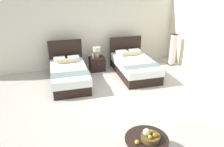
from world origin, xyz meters
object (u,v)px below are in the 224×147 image
object	(u,v)px
vase	(93,56)
loose_apple	(137,142)
table_lamp	(97,51)
coffee_table	(146,142)
floor_lamp_corner	(173,50)
fruit_bowl	(150,136)
bed_near_corner	(134,66)
bed_near_window	(69,74)
nightstand	(97,64)

from	to	relation	value
vase	loose_apple	xyz separation A→B (m)	(-0.27, -4.56, -0.16)
table_lamp	coffee_table	bearing A→B (deg)	-92.37
coffee_table	floor_lamp_corner	xyz separation A→B (m)	(3.15, 4.18, 0.31)
table_lamp	fruit_bowl	world-z (taller)	table_lamp
bed_near_corner	fruit_bowl	bearing A→B (deg)	-109.07
table_lamp	floor_lamp_corner	bearing A→B (deg)	-6.87
floor_lamp_corner	bed_near_window	bearing A→B (deg)	-173.97
bed_near_window	fruit_bowl	bearing A→B (deg)	-75.45
nightstand	bed_near_corner	bearing A→B (deg)	-33.78
bed_near_corner	floor_lamp_corner	bearing A→B (deg)	13.68
fruit_bowl	floor_lamp_corner	size ratio (longest dim) A/B	0.29
loose_apple	floor_lamp_corner	bearing A→B (deg)	51.53
table_lamp	floor_lamp_corner	xyz separation A→B (m)	(2.96, -0.36, -0.13)
nightstand	coffee_table	world-z (taller)	nightstand
bed_near_window	loose_apple	bearing A→B (deg)	-79.54
coffee_table	bed_near_window	bearing A→B (deg)	104.19
fruit_bowl	floor_lamp_corner	distance (m)	5.25
bed_near_window	nightstand	world-z (taller)	bed_near_window
vase	floor_lamp_corner	world-z (taller)	floor_lamp_corner
vase	loose_apple	bearing A→B (deg)	-93.35
bed_near_window	table_lamp	bearing A→B (deg)	34.81
table_lamp	loose_apple	distance (m)	4.65
bed_near_window	floor_lamp_corner	bearing A→B (deg)	6.03
floor_lamp_corner	vase	bearing A→B (deg)	174.57
bed_near_corner	nightstand	size ratio (longest dim) A/B	4.08
fruit_bowl	coffee_table	bearing A→B (deg)	128.66
vase	floor_lamp_corner	distance (m)	3.14
fruit_bowl	loose_apple	bearing A→B (deg)	-172.12
fruit_bowl	nightstand	bearing A→B (deg)	88.11
bed_near_window	bed_near_corner	bearing A→B (deg)	-0.14
bed_near_corner	table_lamp	size ratio (longest dim) A/B	5.60
table_lamp	floor_lamp_corner	distance (m)	2.99
bed_near_window	table_lamp	world-z (taller)	bed_near_window
nightstand	floor_lamp_corner	bearing A→B (deg)	-6.48
coffee_table	bed_near_corner	bearing A→B (deg)	70.20
nightstand	loose_apple	distance (m)	4.63
floor_lamp_corner	coffee_table	bearing A→B (deg)	-126.99
bed_near_corner	coffee_table	xyz separation A→B (m)	(-1.35, -3.74, -0.00)
bed_near_window	nightstand	xyz separation A→B (m)	(1.14, 0.77, -0.05)
table_lamp	vase	bearing A→B (deg)	-159.57
nightstand	loose_apple	bearing A→B (deg)	-95.31
bed_near_corner	floor_lamp_corner	world-z (taller)	floor_lamp_corner
coffee_table	floor_lamp_corner	size ratio (longest dim) A/B	0.67
fruit_bowl	floor_lamp_corner	world-z (taller)	floor_lamp_corner
loose_apple	table_lamp	bearing A→B (deg)	84.71
nightstand	table_lamp	distance (m)	0.49
vase	floor_lamp_corner	size ratio (longest dim) A/B	0.14
bed_near_window	coffee_table	world-z (taller)	bed_near_window
coffee_table	fruit_bowl	world-z (taller)	fruit_bowl
bed_near_window	vase	distance (m)	1.25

